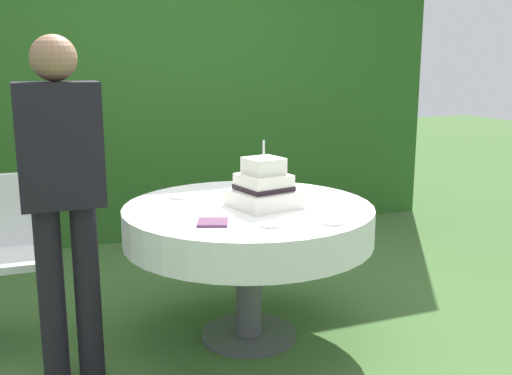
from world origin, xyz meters
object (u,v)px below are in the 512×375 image
at_px(wedding_cake, 264,188).
at_px(serving_plate_near, 332,222).
at_px(serving_plate_far, 271,225).
at_px(napkin_stack, 213,222).
at_px(standing_person, 63,189).
at_px(cake_table, 249,225).
at_px(serving_plate_left, 181,197).
at_px(garden_chair, 17,241).

height_order(wedding_cake, serving_plate_near, wedding_cake).
bearing_deg(serving_plate_far, serving_plate_near, -12.38).
height_order(wedding_cake, napkin_stack, wedding_cake).
bearing_deg(standing_person, serving_plate_near, -16.60).
height_order(cake_table, serving_plate_far, serving_plate_far).
relative_size(cake_table, serving_plate_left, 10.28).
height_order(cake_table, garden_chair, garden_chair).
distance_m(serving_plate_left, garden_chair, 0.90).
relative_size(wedding_cake, serving_plate_near, 3.13).
distance_m(cake_table, serving_plate_near, 0.54).
bearing_deg(garden_chair, wedding_cake, -23.16).
bearing_deg(standing_person, serving_plate_left, 33.34).
bearing_deg(napkin_stack, wedding_cake, 32.67).
xyz_separation_m(cake_table, serving_plate_far, (-0.04, -0.40, 0.11)).
bearing_deg(serving_plate_near, standing_person, 163.40).
xyz_separation_m(serving_plate_far, napkin_stack, (-0.24, 0.13, 0.00)).
relative_size(serving_plate_far, serving_plate_left, 0.79).
bearing_deg(serving_plate_near, cake_table, 117.89).
relative_size(cake_table, garden_chair, 1.48).
xyz_separation_m(cake_table, napkin_stack, (-0.28, -0.27, 0.11)).
xyz_separation_m(cake_table, serving_plate_near, (0.25, -0.46, 0.11)).
distance_m(cake_table, garden_chair, 1.25).
distance_m(napkin_stack, garden_chair, 1.16).
distance_m(serving_plate_far, standing_person, 0.95).
xyz_separation_m(serving_plate_left, standing_person, (-0.65, -0.43, 0.18)).
bearing_deg(cake_table, serving_plate_left, 132.28).
xyz_separation_m(cake_table, serving_plate_left, (-0.28, 0.31, 0.11)).
relative_size(serving_plate_far, standing_person, 0.06).
bearing_deg(wedding_cake, garden_chair, 156.84).
relative_size(wedding_cake, serving_plate_far, 3.63).
xyz_separation_m(wedding_cake, serving_plate_left, (-0.35, 0.36, -0.09)).
bearing_deg(serving_plate_near, wedding_cake, 112.77).
distance_m(serving_plate_far, napkin_stack, 0.27).
height_order(serving_plate_left, standing_person, standing_person).
distance_m(serving_plate_near, napkin_stack, 0.56).
height_order(serving_plate_left, garden_chair, garden_chair).
bearing_deg(napkin_stack, serving_plate_near, -20.43).
bearing_deg(wedding_cake, serving_plate_near, -67.23).
height_order(cake_table, wedding_cake, wedding_cake).
relative_size(cake_table, standing_person, 0.82).
relative_size(serving_plate_far, napkin_stack, 0.72).
xyz_separation_m(wedding_cake, standing_person, (-1.00, -0.07, 0.09)).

